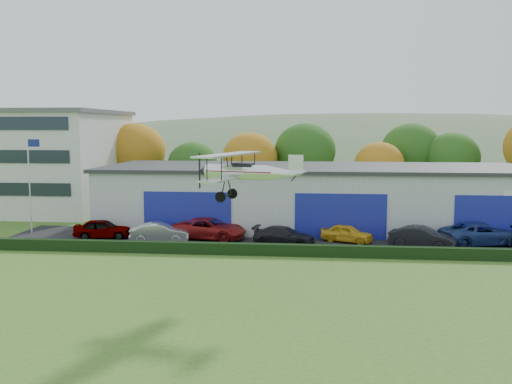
# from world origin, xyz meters

# --- Properties ---
(ground) EXTENTS (300.00, 300.00, 0.00)m
(ground) POSITION_xyz_m (0.00, 0.00, 0.00)
(ground) COLOR #3E6620
(ground) RESTS_ON ground
(apron) EXTENTS (48.00, 9.00, 0.05)m
(apron) POSITION_xyz_m (3.00, 21.00, 0.03)
(apron) COLOR black
(apron) RESTS_ON ground
(hedge) EXTENTS (46.00, 0.60, 0.80)m
(hedge) POSITION_xyz_m (3.00, 16.20, 0.40)
(hedge) COLOR black
(hedge) RESTS_ON ground
(hangar) EXTENTS (40.60, 12.60, 5.30)m
(hangar) POSITION_xyz_m (5.00, 27.98, 2.66)
(hangar) COLOR #B2B7BC
(hangar) RESTS_ON ground
(office_block) EXTENTS (20.60, 15.60, 10.40)m
(office_block) POSITION_xyz_m (-28.00, 35.00, 5.21)
(office_block) COLOR silver
(office_block) RESTS_ON ground
(flagpole) EXTENTS (1.05, 0.10, 8.00)m
(flagpole) POSITION_xyz_m (-19.88, 22.00, 4.78)
(flagpole) COLOR silver
(flagpole) RESTS_ON ground
(tree_belt) EXTENTS (75.70, 13.22, 10.12)m
(tree_belt) POSITION_xyz_m (0.85, 40.62, 5.61)
(tree_belt) COLOR #3D2614
(tree_belt) RESTS_ON ground
(distant_hills) EXTENTS (430.00, 196.00, 56.00)m
(distant_hills) POSITION_xyz_m (-4.38, 140.00, -13.05)
(distant_hills) COLOR #4C6642
(distant_hills) RESTS_ON ground
(car_0) EXTENTS (4.57, 2.37, 1.48)m
(car_0) POSITION_xyz_m (-13.44, 20.58, 0.79)
(car_0) COLOR gray
(car_0) RESTS_ON apron
(car_1) EXTENTS (4.57, 2.17, 1.45)m
(car_1) POSITION_xyz_m (-8.59, 19.53, 0.77)
(car_1) COLOR silver
(car_1) RESTS_ON apron
(car_2) EXTENTS (6.21, 3.77, 1.61)m
(car_2) POSITION_xyz_m (-5.09, 21.08, 0.86)
(car_2) COLOR maroon
(car_2) RESTS_ON apron
(car_3) EXTENTS (4.86, 2.68, 1.33)m
(car_3) POSITION_xyz_m (0.79, 19.55, 0.72)
(car_3) COLOR black
(car_3) RESTS_ON apron
(car_4) EXTENTS (4.20, 2.92, 1.33)m
(car_4) POSITION_xyz_m (5.46, 20.97, 0.71)
(car_4) COLOR gold
(car_4) RESTS_ON apron
(car_5) EXTENTS (4.90, 3.25, 1.53)m
(car_5) POSITION_xyz_m (10.70, 19.42, 0.81)
(car_5) COLOR black
(car_5) RESTS_ON apron
(car_6) EXTENTS (6.55, 4.34, 1.67)m
(car_6) POSITION_xyz_m (15.23, 20.88, 0.89)
(car_6) COLOR navy
(car_6) RESTS_ON apron
(biplane) EXTENTS (5.77, 6.54, 2.44)m
(biplane) POSITION_xyz_m (-0.68, 7.42, 6.46)
(biplane) COLOR silver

